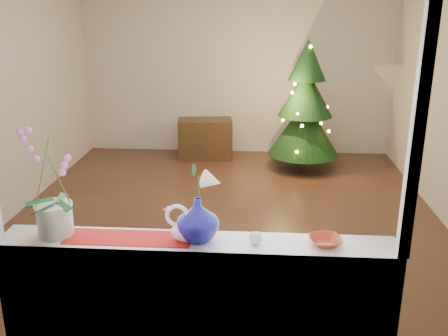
# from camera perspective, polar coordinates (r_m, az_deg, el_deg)

# --- Properties ---
(ground) EXTENTS (5.00, 5.00, 0.00)m
(ground) POSITION_cam_1_polar(r_m,az_deg,el_deg) (5.30, 0.16, -5.68)
(ground) COLOR #392317
(ground) RESTS_ON ground
(wall_back) EXTENTS (4.50, 0.10, 2.70)m
(wall_back) POSITION_cam_1_polar(r_m,az_deg,el_deg) (7.38, 1.52, 12.08)
(wall_back) COLOR beige
(wall_back) RESTS_ON ground
(wall_front) EXTENTS (4.50, 0.10, 2.70)m
(wall_front) POSITION_cam_1_polar(r_m,az_deg,el_deg) (2.49, -3.72, -0.73)
(wall_front) COLOR beige
(wall_front) RESTS_ON ground
(wall_left) EXTENTS (0.10, 5.00, 2.70)m
(wall_left) POSITION_cam_1_polar(r_m,az_deg,el_deg) (5.53, -24.04, 8.38)
(wall_left) COLOR beige
(wall_left) RESTS_ON ground
(window_apron) EXTENTS (2.20, 0.08, 0.88)m
(window_apron) POSITION_cam_1_polar(r_m,az_deg,el_deg) (2.95, -3.23, -17.43)
(window_apron) COLOR white
(window_apron) RESTS_ON ground
(windowsill) EXTENTS (2.20, 0.26, 0.04)m
(windowsill) POSITION_cam_1_polar(r_m,az_deg,el_deg) (2.78, -3.17, -8.64)
(windowsill) COLOR white
(windowsill) RESTS_ON window_apron
(window_frame) EXTENTS (2.22, 0.06, 1.60)m
(window_frame) POSITION_cam_1_polar(r_m,az_deg,el_deg) (2.42, -3.80, 7.34)
(window_frame) COLOR white
(window_frame) RESTS_ON windowsill
(runner) EXTENTS (0.70, 0.20, 0.01)m
(runner) POSITION_cam_1_polar(r_m,az_deg,el_deg) (2.84, -10.88, -7.84)
(runner) COLOR maroon
(runner) RESTS_ON windowsill
(orchid_pot) EXTENTS (0.24, 0.24, 0.62)m
(orchid_pot) POSITION_cam_1_polar(r_m,az_deg,el_deg) (2.87, -19.20, -1.68)
(orchid_pot) COLOR white
(orchid_pot) RESTS_ON windowsill
(swan) EXTENTS (0.25, 0.14, 0.20)m
(swan) POSITION_cam_1_polar(r_m,az_deg,el_deg) (2.73, -4.29, -6.41)
(swan) COLOR white
(swan) RESTS_ON windowsill
(blue_vase) EXTENTS (0.35, 0.35, 0.28)m
(blue_vase) POSITION_cam_1_polar(r_m,az_deg,el_deg) (2.72, -3.03, -5.53)
(blue_vase) COLOR #0C0C61
(blue_vase) RESTS_ON windowsill
(lily) EXTENTS (0.15, 0.09, 0.21)m
(lily) POSITION_cam_1_polar(r_m,az_deg,el_deg) (2.63, -3.12, -0.65)
(lily) COLOR beige
(lily) RESTS_ON blue_vase
(paperweight) EXTENTS (0.10, 0.10, 0.07)m
(paperweight) POSITION_cam_1_polar(r_m,az_deg,el_deg) (2.72, 3.65, -7.99)
(paperweight) COLOR silver
(paperweight) RESTS_ON windowsill
(amber_dish) EXTENTS (0.18, 0.18, 0.04)m
(amber_dish) POSITION_cam_1_polar(r_m,az_deg,el_deg) (2.77, 11.50, -8.25)
(amber_dish) COLOR #973319
(amber_dish) RESTS_ON windowsill
(xmas_tree) EXTENTS (1.24, 1.24, 1.73)m
(xmas_tree) POSITION_cam_1_polar(r_m,az_deg,el_deg) (6.74, 9.28, 7.05)
(xmas_tree) COLOR black
(xmas_tree) RESTS_ON ground
(side_table) EXTENTS (0.81, 0.48, 0.58)m
(side_table) POSITION_cam_1_polar(r_m,az_deg,el_deg) (7.22, -2.18, 3.34)
(side_table) COLOR black
(side_table) RESTS_ON ground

